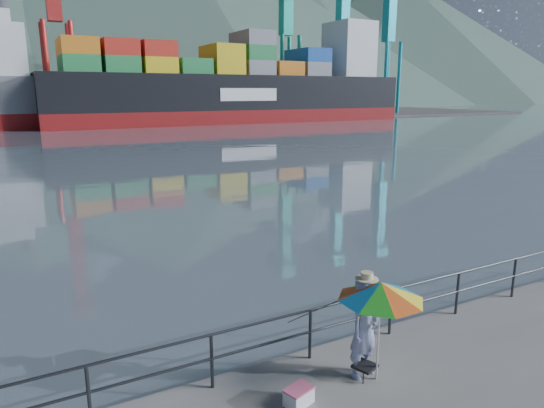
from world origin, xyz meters
The scene contains 12 objects.
harbor_water centered at (0.00, 130.00, 0.00)m, with size 500.00×280.00×0.00m, color slate.
far_dock centered at (10.00, 93.00, 0.00)m, with size 200.00×40.00×0.40m, color #514F4C.
guardrail centered at (0.00, 1.70, 0.52)m, with size 22.00×0.06×1.03m.
mountains centered at (38.82, 207.75, 35.55)m, with size 600.00×332.80×80.00m.
port_cranes centered at (31.00, 84.00, 16.00)m, with size 116.00×28.00×38.40m.
container_stacks centered at (34.30, 94.28, 3.28)m, with size 58.00×8.40×7.80m.
fisherman centered at (1.54, 0.78, 0.91)m, with size 0.66×0.43×1.82m, color #324387.
beach_umbrella centered at (1.66, 0.54, 1.68)m, with size 1.98×1.98×1.84m.
folding_stool centered at (1.52, 0.69, 0.13)m, with size 0.47×0.47×0.24m.
cooler_bag centered at (0.07, 0.59, 0.13)m, with size 0.45×0.30×0.26m, color silver.
fishing_rod centered at (1.19, 1.81, 0.00)m, with size 0.02×0.02×2.16m, color black.
container_ship centered at (32.91, 71.96, 5.82)m, with size 62.10×10.35×18.10m.
Camera 1 is at (-3.65, -5.35, 5.01)m, focal length 32.00 mm.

